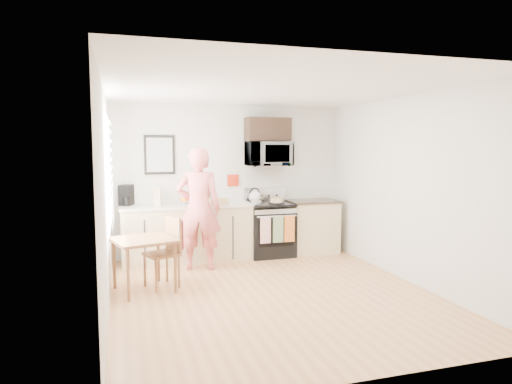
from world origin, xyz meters
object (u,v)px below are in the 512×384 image
object	(u,v)px
microwave	(268,154)
dining_table	(144,245)
cake	(277,201)
range	(270,231)
person	(199,209)
chair	(170,242)

from	to	relation	value
microwave	dining_table	size ratio (longest dim) A/B	0.95
cake	range	bearing A→B (deg)	131.87
microwave	person	size ratio (longest dim) A/B	0.40
microwave	person	xyz separation A→B (m)	(-1.33, -0.63, -0.82)
person	cake	xyz separation A→B (m)	(1.41, 0.43, 0.03)
person	cake	world-z (taller)	person
microwave	person	distance (m)	1.68
microwave	range	bearing A→B (deg)	-89.94
person	chair	xyz separation A→B (m)	(-0.51, -0.72, -0.34)
person	dining_table	bearing A→B (deg)	58.67
microwave	dining_table	bearing A→B (deg)	-145.88
cake	dining_table	bearing A→B (deg)	-150.56
microwave	dining_table	xyz separation A→B (m)	(-2.20, -1.49, -1.14)
cake	person	bearing A→B (deg)	-163.07
range	cake	xyz separation A→B (m)	(0.09, -0.10, 0.53)
range	chair	world-z (taller)	range
microwave	dining_table	world-z (taller)	microwave
microwave	dining_table	distance (m)	2.89
chair	cake	world-z (taller)	cake
range	dining_table	world-z (taller)	range
person	chair	distance (m)	0.95
range	microwave	bearing A→B (deg)	90.06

